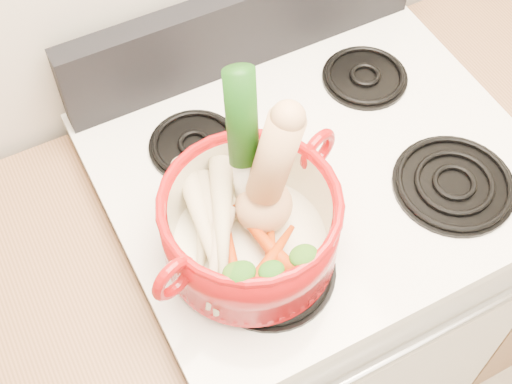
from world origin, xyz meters
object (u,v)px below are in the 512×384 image
squash (264,177)px  leek (247,150)px  dutch_oven (250,226)px  stove_body (304,283)px

squash → leek: leek is taller
squash → leek: (-0.01, 0.04, 0.03)m
dutch_oven → leek: leek is taller
squash → leek: bearing=105.3°
dutch_oven → squash: squash is taller
squash → leek: size_ratio=0.78×
dutch_oven → squash: (0.04, 0.02, 0.08)m
squash → dutch_oven: bearing=-150.0°
stove_body → leek: size_ratio=2.90×
stove_body → dutch_oven: size_ratio=3.19×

